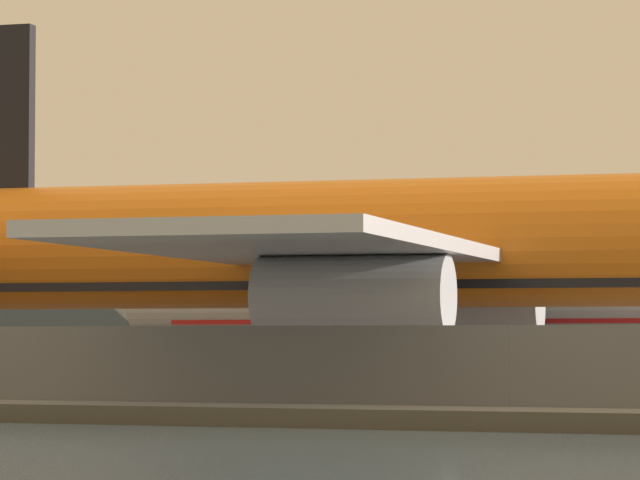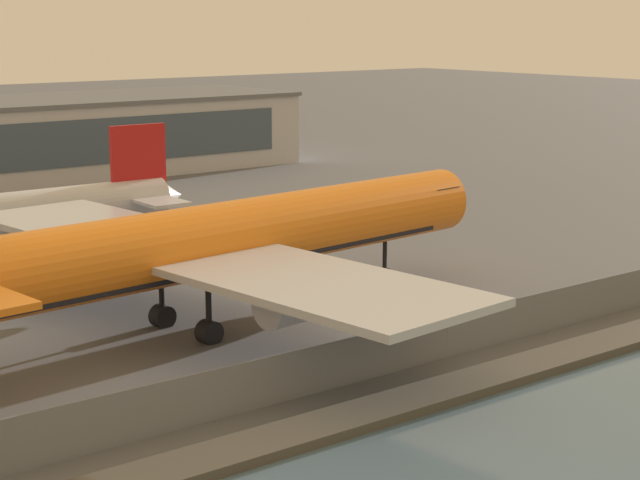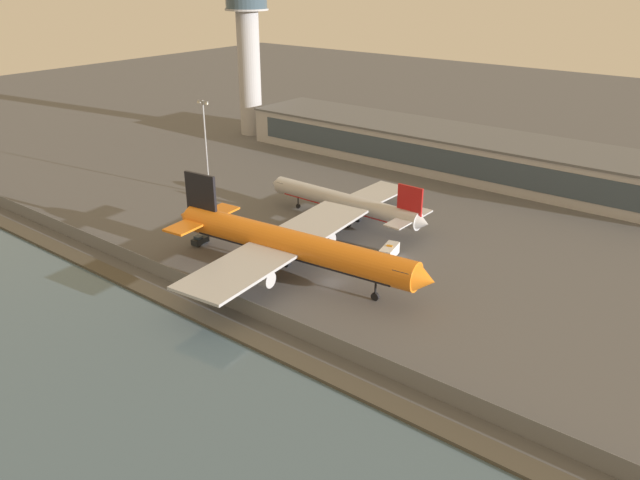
# 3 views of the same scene
# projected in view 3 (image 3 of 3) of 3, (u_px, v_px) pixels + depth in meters

# --- Properties ---
(ground_plane) EXTENTS (500.00, 500.00, 0.00)m
(ground_plane) POSITION_uv_depth(u_px,v_px,m) (332.00, 283.00, 101.08)
(ground_plane) COLOR #565659
(shoreline_seawall) EXTENTS (320.00, 3.00, 0.50)m
(shoreline_seawall) POSITION_uv_depth(u_px,v_px,m) (243.00, 335.00, 86.22)
(shoreline_seawall) COLOR #474238
(shoreline_seawall) RESTS_ON ground
(perimeter_fence) EXTENTS (280.00, 0.10, 2.65)m
(perimeter_fence) POSITION_uv_depth(u_px,v_px,m) (264.00, 315.00, 89.03)
(perimeter_fence) COLOR slate
(perimeter_fence) RESTS_ON ground
(cargo_jet_orange) EXTENTS (49.69, 42.89, 14.47)m
(cargo_jet_orange) POSITION_uv_depth(u_px,v_px,m) (289.00, 244.00, 101.43)
(cargo_jet_orange) COLOR orange
(cargo_jet_orange) RESTS_ON ground
(passenger_jet_silver) EXTENTS (38.36, 32.87, 10.76)m
(passenger_jet_silver) POSITION_uv_depth(u_px,v_px,m) (346.00, 203.00, 123.38)
(passenger_jet_silver) COLOR silver
(passenger_jet_silver) RESTS_ON ground
(baggage_tug) EXTENTS (1.77, 3.28, 1.80)m
(baggage_tug) POSITION_uv_depth(u_px,v_px,m) (200.00, 240.00, 114.69)
(baggage_tug) COLOR #1E2328
(baggage_tug) RESTS_ON ground
(ops_van) EXTENTS (3.21, 5.54, 2.48)m
(ops_van) POSITION_uv_depth(u_px,v_px,m) (389.00, 252.00, 108.91)
(ops_van) COLOR white
(ops_van) RESTS_ON ground
(control_tower) EXTENTS (13.06, 13.06, 44.19)m
(control_tower) POSITION_uv_depth(u_px,v_px,m) (248.00, 47.00, 181.69)
(control_tower) COLOR #ADADB2
(control_tower) RESTS_ON ground
(terminal_building) EXTENTS (116.99, 21.33, 9.65)m
(terminal_building) POSITION_uv_depth(u_px,v_px,m) (454.00, 150.00, 155.96)
(terminal_building) COLOR #B2B2B7
(terminal_building) RESTS_ON ground
(apron_light_mast_apron_west) EXTENTS (3.20, 0.40, 21.23)m
(apron_light_mast_apron_west) POSITION_uv_depth(u_px,v_px,m) (206.00, 143.00, 135.06)
(apron_light_mast_apron_west) COLOR #93969B
(apron_light_mast_apron_west) RESTS_ON ground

